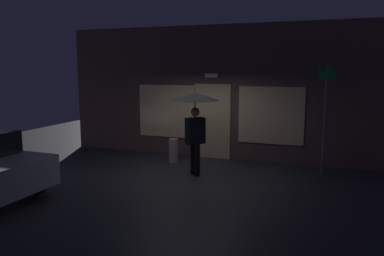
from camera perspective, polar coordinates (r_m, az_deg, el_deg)
The scene contains 5 objects.
ground_plane at distance 9.52m, azimuth -1.03°, elevation -7.29°, with size 18.00×18.00×0.00m, color #2D2D33.
building_facade at distance 11.38m, azimuth 3.32°, elevation 5.22°, with size 9.42×0.48×3.89m.
person_with_umbrella at distance 9.38m, azimuth 0.48°, elevation 2.79°, with size 1.18×1.18×2.07m.
street_sign_post at distance 9.98m, azimuth 19.20°, elevation 2.06°, with size 0.40×0.07×2.76m.
sidewalk_bollard at distance 10.93m, azimuth -2.80°, elevation -3.35°, with size 0.26×0.26×0.67m, color #B2A899.
Camera 1 is at (3.37, -8.50, 2.65)m, focal length 35.82 mm.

